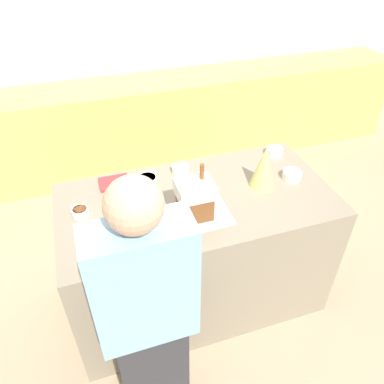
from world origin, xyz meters
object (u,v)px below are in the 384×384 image
(candy_bowl_front_corner, at_px, (180,169))
(person, at_px, (148,320))
(decorative_tree, at_px, (264,167))
(candy_bowl_near_tray_right, at_px, (275,151))
(candy_bowl_beside_tree, at_px, (292,175))
(cookbook, at_px, (114,183))
(candy_bowl_near_tray_left, at_px, (80,212))
(baking_tray, at_px, (195,216))
(gingerbread_house, at_px, (195,199))
(candy_bowl_far_right, at_px, (147,180))

(candy_bowl_front_corner, distance_m, person, 1.12)
(decorative_tree, relative_size, candy_bowl_front_corner, 2.47)
(candy_bowl_near_tray_right, xyz_separation_m, person, (-1.18, -1.00, -0.11))
(candy_bowl_beside_tree, xyz_separation_m, cookbook, (-1.13, 0.31, -0.02))
(candy_bowl_near_tray_left, bearing_deg, decorative_tree, -3.76)
(candy_bowl_beside_tree, bearing_deg, cookbook, 164.84)
(decorative_tree, xyz_separation_m, person, (-0.92, -0.69, -0.22))
(candy_bowl_front_corner, height_order, candy_bowl_near_tray_right, candy_bowl_near_tray_right)
(baking_tray, bearing_deg, cookbook, 130.13)
(gingerbread_house, relative_size, candy_bowl_front_corner, 2.84)
(candy_bowl_front_corner, xyz_separation_m, candy_bowl_beside_tree, (0.68, -0.31, 0.01))
(baking_tray, xyz_separation_m, candy_bowl_front_corner, (0.05, 0.47, 0.02))
(candy_bowl_far_right, bearing_deg, cookbook, 163.57)
(candy_bowl_near_tray_right, bearing_deg, candy_bowl_near_tray_left, -170.28)
(candy_bowl_near_tray_right, xyz_separation_m, candy_bowl_beside_tree, (-0.03, -0.30, 0.00))
(gingerbread_house, distance_m, candy_bowl_front_corner, 0.49)
(cookbook, distance_m, person, 1.01)
(candy_bowl_front_corner, bearing_deg, candy_bowl_near_tray_right, -0.75)
(candy_bowl_near_tray_left, bearing_deg, cookbook, 45.86)
(baking_tray, distance_m, candy_bowl_front_corner, 0.48)
(candy_bowl_near_tray_right, height_order, candy_bowl_beside_tree, same)
(gingerbread_house, distance_m, candy_bowl_beside_tree, 0.76)
(baking_tray, distance_m, cookbook, 0.61)
(candy_bowl_near_tray_left, bearing_deg, candy_bowl_beside_tree, -2.59)
(decorative_tree, height_order, candy_bowl_front_corner, decorative_tree)
(gingerbread_house, distance_m, candy_bowl_near_tray_right, 0.90)
(gingerbread_house, bearing_deg, candy_bowl_front_corner, 83.43)
(cookbook, bearing_deg, candy_bowl_front_corner, 0.60)
(gingerbread_house, height_order, decorative_tree, gingerbread_house)
(baking_tray, bearing_deg, decorative_tree, 16.22)
(candy_bowl_front_corner, xyz_separation_m, candy_bowl_far_right, (-0.24, -0.07, 0.01))
(candy_bowl_far_right, xyz_separation_m, person, (-0.22, -0.94, -0.10))
(gingerbread_house, relative_size, candy_bowl_beside_tree, 2.60)
(baking_tray, relative_size, candy_bowl_front_corner, 3.59)
(baking_tray, distance_m, candy_bowl_far_right, 0.45)
(decorative_tree, xyz_separation_m, candy_bowl_front_corner, (-0.46, 0.32, -0.12))
(gingerbread_house, xyz_separation_m, candy_bowl_near_tray_right, (0.77, 0.46, -0.11))
(decorative_tree, bearing_deg, baking_tray, -163.78)
(cookbook, bearing_deg, candy_bowl_beside_tree, -15.16)
(person, bearing_deg, candy_bowl_near_tray_left, 106.37)
(person, bearing_deg, candy_bowl_far_right, 76.93)
(decorative_tree, distance_m, candy_bowl_near_tray_right, 0.42)
(baking_tray, bearing_deg, person, -127.16)
(gingerbread_house, xyz_separation_m, candy_bowl_far_right, (-0.19, 0.41, -0.11))
(candy_bowl_near_tray_right, bearing_deg, cookbook, 179.77)
(candy_bowl_near_tray_left, bearing_deg, person, -73.63)
(gingerbread_house, relative_size, candy_bowl_near_tray_right, 2.77)
(decorative_tree, height_order, candy_bowl_far_right, decorative_tree)
(cookbook, xyz_separation_m, person, (-0.01, -1.01, -0.09))
(cookbook, bearing_deg, candy_bowl_near_tray_left, -134.14)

